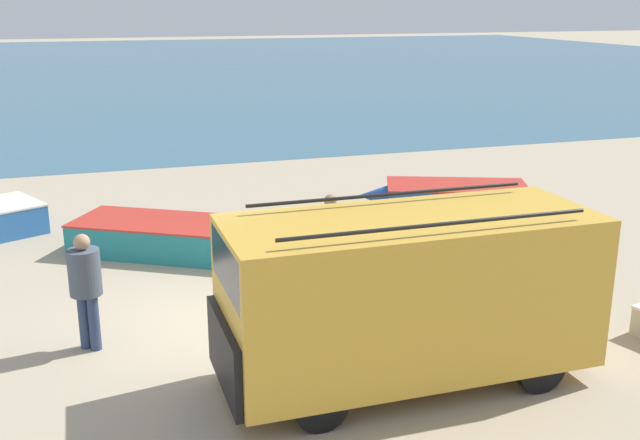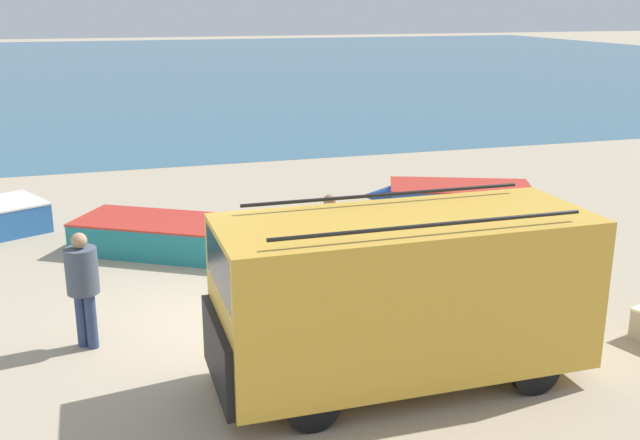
{
  "view_description": "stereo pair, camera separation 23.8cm",
  "coord_description": "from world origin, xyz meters",
  "views": [
    {
      "loc": [
        -1.68,
        -11.21,
        5.02
      ],
      "look_at": [
        2.5,
        1.8,
        1.0
      ],
      "focal_mm": 42.0,
      "sensor_mm": 36.0,
      "label": 1
    },
    {
      "loc": [
        -1.45,
        -11.28,
        5.02
      ],
      "look_at": [
        2.5,
        1.8,
        1.0
      ],
      "focal_mm": 42.0,
      "sensor_mm": 36.0,
      "label": 2
    }
  ],
  "objects": [
    {
      "name": "fisherman_1",
      "position": [
        -1.82,
        -0.41,
        1.07
      ],
      "size": [
        0.47,
        0.47,
        1.8
      ],
      "rotation": [
        0.0,
        0.0,
        4.03
      ],
      "color": "navy",
      "rests_on": "ground_plane"
    },
    {
      "name": "fisherman_0",
      "position": [
        2.43,
        0.96,
        1.03
      ],
      "size": [
        0.45,
        0.45,
        1.72
      ],
      "rotation": [
        0.0,
        0.0,
        4.35
      ],
      "color": "#5B564C",
      "rests_on": "ground_plane"
    },
    {
      "name": "fishing_rowboat_2",
      "position": [
        7.0,
        5.03,
        0.31
      ],
      "size": [
        4.3,
        2.8,
        0.62
      ],
      "rotation": [
        0.0,
        0.0,
        2.76
      ],
      "color": "#234CA3",
      "rests_on": "ground_plane"
    },
    {
      "name": "ground_plane",
      "position": [
        0.0,
        0.0,
        0.0
      ],
      "size": [
        200.0,
        200.0,
        0.0
      ],
      "primitive_type": "plane",
      "color": "tan"
    },
    {
      "name": "sea_water",
      "position": [
        0.0,
        52.0,
        0.0
      ],
      "size": [
        120.0,
        80.0,
        0.01
      ],
      "primitive_type": "cube",
      "color": "#33607A",
      "rests_on": "ground_plane"
    },
    {
      "name": "fishing_rowboat_0",
      "position": [
        -0.02,
        3.66,
        0.34
      ],
      "size": [
        4.6,
        3.38,
        0.68
      ],
      "rotation": [
        0.0,
        0.0,
        5.74
      ],
      "color": "#1E757F",
      "rests_on": "ground_plane"
    },
    {
      "name": "parked_van",
      "position": [
        2.28,
        -2.71,
        1.28
      ],
      "size": [
        5.05,
        1.96,
        2.46
      ],
      "rotation": [
        0.0,
        0.0,
        3.14
      ],
      "color": "gold",
      "rests_on": "ground_plane"
    }
  ]
}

